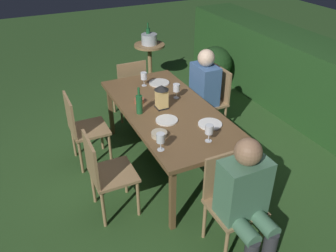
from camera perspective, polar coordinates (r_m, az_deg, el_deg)
The scene contains 24 objects.
ground_plane at distance 4.15m, azimuth 0.00°, elevation -6.10°, with size 16.00×16.00×0.00m, color #2D5123.
dining_table at distance 3.77m, azimuth 0.00°, elevation 2.20°, with size 1.97×0.92×0.74m.
chair_head_far at distance 3.03m, azimuth 10.22°, elevation -11.50°, with size 0.40×0.42×0.87m.
person_in_green at distance 2.82m, azimuth 12.77°, elevation -11.59°, with size 0.48×0.38×1.15m.
chair_side_left_a at distance 4.02m, azimuth -13.78°, elevation -0.10°, with size 0.42×0.40×0.87m.
chair_side_left_b at distance 3.30m, azimuth -10.19°, elevation -7.36°, with size 0.42×0.40×0.87m.
chair_head_near at distance 4.88m, azimuth -6.23°, elevation 6.49°, with size 0.40×0.42×0.87m.
chair_side_right_a at distance 4.58m, azimuth 7.29°, elevation 4.65°, with size 0.42×0.40×0.87m.
person_in_blue at distance 4.42m, azimuth 5.26°, elevation 5.94°, with size 0.38×0.47×1.15m.
lantern_centerpiece at distance 3.69m, azimuth -1.06°, elevation 5.01°, with size 0.15×0.15×0.27m.
green_bottle_on_table at distance 3.62m, azimuth -4.71°, elevation 3.65°, with size 0.07×0.07×0.29m.
wine_glass_a at distance 4.23m, azimuth -3.98°, elevation 8.07°, with size 0.08×0.08×0.17m.
wine_glass_b at distance 3.17m, azimuth 6.74°, elevation -0.67°, with size 0.08×0.08×0.17m.
wine_glass_c at distance 3.03m, azimuth -1.21°, elevation -2.09°, with size 0.08×0.08×0.17m.
wine_glass_d at distance 3.92m, azimuth 1.38°, elevation 6.16°, with size 0.08×0.08×0.17m.
plate_a at distance 3.47m, azimuth 6.89°, elevation 0.31°, with size 0.24×0.24×0.01m, color white.
plate_b at distance 4.33m, azimuth -1.45°, elevation 7.06°, with size 0.25×0.25×0.01m, color silver.
plate_c at distance 3.51m, azimuth -0.21°, elevation 0.96°, with size 0.22×0.22×0.01m, color white.
bowl_olives at distance 3.87m, azimuth -4.73°, elevation 4.19°, with size 0.11×0.11×0.05m.
bowl_bread at distance 3.26m, azimuth -1.44°, elevation -1.33°, with size 0.15×0.15×0.04m.
side_table at distance 6.01m, azimuth -2.99°, elevation 11.10°, with size 0.51×0.51×0.68m.
ice_bucket at distance 5.90m, azimuth -3.09°, elevation 14.10°, with size 0.26×0.26×0.34m.
hedge_backdrop at distance 5.15m, azimuth 23.78°, elevation 5.78°, with size 5.67×0.75×1.06m, color #234C1E.
potted_plant_by_hedge at distance 5.79m, azimuth 7.62°, elevation 9.83°, with size 0.55×0.55×0.73m.
Camera 1 is at (2.98, -1.41, 2.52)m, focal length 37.29 mm.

